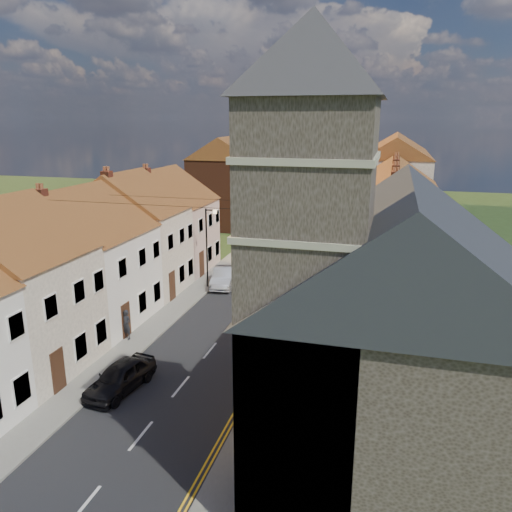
# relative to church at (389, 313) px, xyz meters

# --- Properties ---
(ground) EXTENTS (160.00, 160.00, 0.00)m
(ground) POSITION_rel_church_xyz_m (-9.36, -3.32, -5.88)
(ground) COLOR #2C421C
(ground) RESTS_ON ground
(road) EXTENTS (7.00, 90.00, 0.02)m
(road) POSITION_rel_church_xyz_m (-9.36, 26.68, -5.87)
(road) COLOR black
(road) RESTS_ON ground
(pavement_left) EXTENTS (1.80, 90.00, 0.12)m
(pavement_left) POSITION_rel_church_xyz_m (-13.76, 26.68, -5.82)
(pavement_left) COLOR #99968B
(pavement_left) RESTS_ON ground
(pavement_right) EXTENTS (1.80, 90.00, 0.12)m
(pavement_right) POSITION_rel_church_xyz_m (-4.96, 26.68, -5.82)
(pavement_right) COLOR #99968B
(pavement_right) RESTS_ON ground
(church) EXTENTS (11.25, 14.25, 15.20)m
(church) POSITION_rel_church_xyz_m (0.00, 0.00, 0.00)
(church) COLOR #362F26
(church) RESTS_ON ground
(cottage_r_tudor) EXTENTS (8.30, 5.20, 9.00)m
(cottage_r_tudor) POSITION_rel_church_xyz_m (-0.09, 9.37, -1.41)
(cottage_r_tudor) COLOR white
(cottage_r_tudor) RESTS_ON ground
(cottage_r_white_near) EXTENTS (8.30, 6.00, 9.00)m
(cottage_r_white_near) POSITION_rel_church_xyz_m (-0.06, 14.77, -1.40)
(cottage_r_white_near) COLOR white
(cottage_r_white_near) RESTS_ON ground
(cottage_r_cream_mid) EXTENTS (8.30, 5.20, 9.00)m
(cottage_r_cream_mid) POSITION_rel_church_xyz_m (-0.06, 20.17, -1.40)
(cottage_r_cream_mid) COLOR white
(cottage_r_cream_mid) RESTS_ON ground
(cottage_r_pink) EXTENTS (8.30, 6.00, 9.00)m
(cottage_r_pink) POSITION_rel_church_xyz_m (-0.06, 25.57, -1.40)
(cottage_r_pink) COLOR beige
(cottage_r_pink) RESTS_ON ground
(cottage_r_white_far) EXTENTS (8.30, 5.20, 9.00)m
(cottage_r_white_far) POSITION_rel_church_xyz_m (-0.06, 30.97, -1.40)
(cottage_r_white_far) COLOR white
(cottage_r_white_far) RESTS_ON ground
(cottage_r_cream_far) EXTENTS (8.30, 6.00, 9.00)m
(cottage_r_cream_far) POSITION_rel_church_xyz_m (-0.06, 36.37, -1.40)
(cottage_r_cream_far) COLOR white
(cottage_r_cream_far) RESTS_ON ground
(cottage_l_cream) EXTENTS (8.30, 6.30, 9.10)m
(cottage_l_cream) POSITION_rel_church_xyz_m (-18.66, 2.22, -1.35)
(cottage_l_cream) COLOR white
(cottage_l_cream) RESTS_ON ground
(cottage_l_white) EXTENTS (8.30, 6.90, 8.80)m
(cottage_l_white) POSITION_rel_church_xyz_m (-18.66, 8.62, -1.51)
(cottage_l_white) COLOR white
(cottage_l_white) RESTS_ON ground
(cottage_l_brick_mid) EXTENTS (8.30, 5.70, 9.10)m
(cottage_l_brick_mid) POSITION_rel_church_xyz_m (-18.66, 14.72, -1.35)
(cottage_l_brick_mid) COLOR white
(cottage_l_brick_mid) RESTS_ON ground
(cottage_l_pink) EXTENTS (8.30, 6.30, 8.80)m
(cottage_l_pink) POSITION_rel_church_xyz_m (-18.66, 20.52, -1.51)
(cottage_l_pink) COLOR beige
(cottage_l_pink) RESTS_ON ground
(block_right_far) EXTENTS (8.30, 24.20, 10.50)m
(block_right_far) POSITION_rel_church_xyz_m (-0.06, 51.68, -0.58)
(block_right_far) COLOR white
(block_right_far) RESTS_ON ground
(block_left_far) EXTENTS (8.30, 24.20, 10.50)m
(block_left_far) POSITION_rel_church_xyz_m (-18.66, 46.68, -0.58)
(block_left_far) COLOR #5C2C1B
(block_left_far) RESTS_ON ground
(lamppost) EXTENTS (0.88, 0.15, 6.00)m
(lamppost) POSITION_rel_church_xyz_m (-13.17, 16.68, -2.34)
(lamppost) COLOR black
(lamppost) RESTS_ON pavement_left
(car_near) EXTENTS (2.22, 4.31, 1.40)m
(car_near) POSITION_rel_church_xyz_m (-11.97, 1.63, -5.18)
(car_near) COLOR black
(car_near) RESTS_ON ground
(car_mid) EXTENTS (2.24, 4.51, 1.42)m
(car_mid) POSITION_rel_church_xyz_m (-12.26, 17.48, -5.17)
(car_mid) COLOR #ACAEB4
(car_mid) RESTS_ON ground
(car_far) EXTENTS (2.28, 4.82, 1.36)m
(car_far) POSITION_rel_church_xyz_m (-11.14, 34.32, -5.20)
(car_far) COLOR navy
(car_far) RESTS_ON ground
(car_distant) EXTENTS (3.23, 5.14, 1.32)m
(car_distant) POSITION_rel_church_xyz_m (-12.40, 56.41, -5.21)
(car_distant) COLOR #AEAFB6
(car_distant) RESTS_ON ground
(pedestrian_left) EXTENTS (0.73, 0.57, 1.76)m
(pedestrian_left) POSITION_rel_church_xyz_m (-14.46, 6.65, -4.88)
(pedestrian_left) COLOR black
(pedestrian_left) RESTS_ON pavement_left
(pedestrian_right) EXTENTS (0.98, 0.84, 1.76)m
(pedestrian_right) POSITION_rel_church_xyz_m (-4.66, 7.12, -4.88)
(pedestrian_right) COLOR black
(pedestrian_right) RESTS_ON pavement_right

